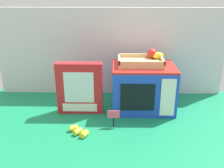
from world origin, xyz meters
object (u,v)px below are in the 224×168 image
object	(u,v)px
food_groups_crate	(143,61)
loose_toy_banana	(78,131)
toy_microwave	(143,87)
cookie_set_box	(80,88)
price_sign	(114,116)

from	to	relation	value
food_groups_crate	loose_toy_banana	distance (m)	0.59
toy_microwave	cookie_set_box	distance (m)	0.40
food_groups_crate	loose_toy_banana	bearing A→B (deg)	-136.01
cookie_set_box	price_sign	world-z (taller)	cookie_set_box
toy_microwave	food_groups_crate	world-z (taller)	food_groups_crate
toy_microwave	loose_toy_banana	distance (m)	0.51
loose_toy_banana	price_sign	bearing A→B (deg)	23.50
price_sign	loose_toy_banana	size ratio (longest dim) A/B	0.86
food_groups_crate	price_sign	xyz separation A→B (m)	(-0.18, -0.27, -0.24)
food_groups_crate	cookie_set_box	xyz separation A→B (m)	(-0.39, -0.10, -0.15)
toy_microwave	food_groups_crate	bearing A→B (deg)	98.21
toy_microwave	price_sign	size ratio (longest dim) A/B	3.86
cookie_set_box	price_sign	distance (m)	0.29
price_sign	loose_toy_banana	world-z (taller)	price_sign
toy_microwave	loose_toy_banana	size ratio (longest dim) A/B	3.30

